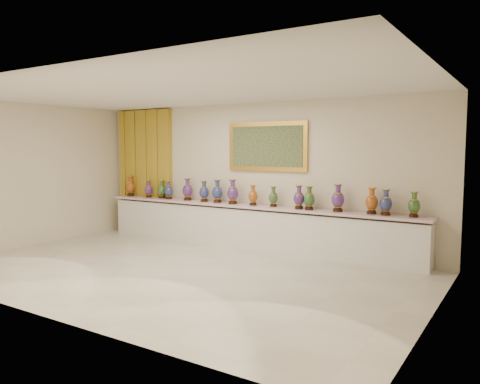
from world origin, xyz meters
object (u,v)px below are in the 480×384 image
object	(u,v)px
counter	(248,227)
vase_2	(162,190)
vase_0	(131,187)
vase_1	(149,190)

from	to	relation	value
counter	vase_2	bearing A→B (deg)	179.67
counter	vase_0	size ratio (longest dim) A/B	14.83
counter	vase_1	xyz separation A→B (m)	(-2.74, -0.03, 0.65)
counter	vase_2	size ratio (longest dim) A/B	17.32
vase_0	vase_1	world-z (taller)	vase_0
vase_0	vase_1	size ratio (longest dim) A/B	1.21
vase_2	counter	bearing A→B (deg)	-0.33
counter	vase_1	bearing A→B (deg)	-179.40
counter	vase_2	world-z (taller)	vase_2
counter	vase_2	xyz separation A→B (m)	(-2.37, 0.01, 0.65)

